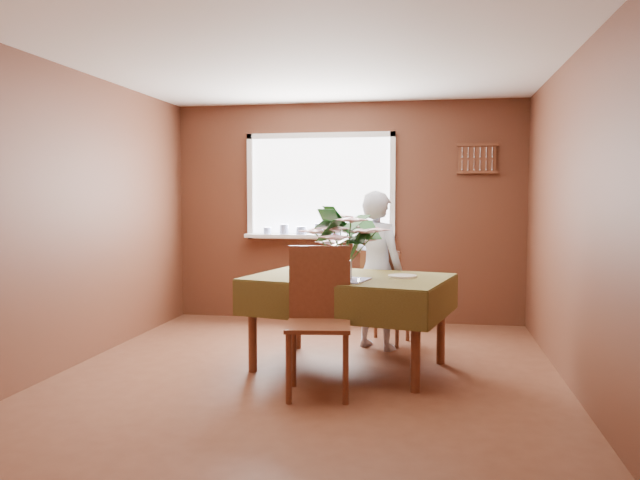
% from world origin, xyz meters
% --- Properties ---
extents(floor, '(4.50, 4.50, 0.00)m').
position_xyz_m(floor, '(0.00, 0.00, 0.00)').
color(floor, '#5A2F1F').
rests_on(floor, ground).
extents(ceiling, '(4.50, 4.50, 0.00)m').
position_xyz_m(ceiling, '(0.00, 0.00, 2.50)').
color(ceiling, white).
rests_on(ceiling, wall_back).
extents(wall_back, '(4.00, 0.00, 4.00)m').
position_xyz_m(wall_back, '(0.00, 2.25, 1.25)').
color(wall_back, brown).
rests_on(wall_back, floor).
extents(wall_front, '(4.00, 0.00, 4.00)m').
position_xyz_m(wall_front, '(0.00, -2.25, 1.25)').
color(wall_front, brown).
rests_on(wall_front, floor).
extents(wall_left, '(0.00, 4.50, 4.50)m').
position_xyz_m(wall_left, '(-2.00, 0.00, 1.25)').
color(wall_left, brown).
rests_on(wall_left, floor).
extents(wall_right, '(0.00, 4.50, 4.50)m').
position_xyz_m(wall_right, '(2.00, 0.00, 1.25)').
color(wall_right, brown).
rests_on(wall_right, floor).
extents(window_assembly, '(1.72, 0.20, 1.22)m').
position_xyz_m(window_assembly, '(-0.30, 2.19, 1.34)').
color(window_assembly, white).
rests_on(window_assembly, wall_back).
extents(spoon_rack, '(0.44, 0.05, 0.33)m').
position_xyz_m(spoon_rack, '(1.45, 2.22, 1.85)').
color(spoon_rack, brown).
rests_on(spoon_rack, wall_back).
extents(dining_table, '(1.80, 1.42, 0.78)m').
position_xyz_m(dining_table, '(0.30, 0.26, 0.68)').
color(dining_table, brown).
rests_on(dining_table, floor).
extents(chair_far, '(0.48, 0.48, 0.92)m').
position_xyz_m(chair_far, '(0.52, 1.13, 0.50)').
color(chair_far, brown).
rests_on(chair_far, floor).
extents(chair_near, '(0.52, 0.52, 1.07)m').
position_xyz_m(chair_near, '(0.16, -0.41, 0.57)').
color(chair_near, brown).
rests_on(chair_near, floor).
extents(seated_woman, '(0.65, 0.57, 1.49)m').
position_xyz_m(seated_woman, '(0.46, 0.97, 0.74)').
color(seated_woman, white).
rests_on(seated_woman, floor).
extents(flower_bouquet, '(0.60, 0.60, 0.51)m').
position_xyz_m(flower_bouquet, '(0.29, 0.07, 1.11)').
color(flower_bouquet, white).
rests_on(flower_bouquet, dining_table).
extents(side_plate, '(0.28, 0.28, 0.01)m').
position_xyz_m(side_plate, '(0.74, 0.28, 0.78)').
color(side_plate, white).
rests_on(side_plate, dining_table).
extents(table_knife, '(0.05, 0.24, 0.00)m').
position_xyz_m(table_knife, '(0.41, -0.05, 0.78)').
color(table_knife, silver).
rests_on(table_knife, dining_table).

